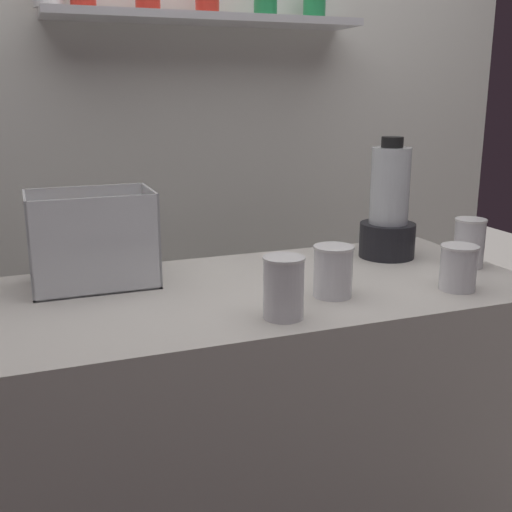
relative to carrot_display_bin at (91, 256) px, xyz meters
name	(u,v)px	position (x,y,z in m)	size (l,w,h in m)	color
counter	(256,448)	(0.38, -0.17, -0.52)	(1.40, 0.64, 0.90)	beige
back_wall_unit	(177,124)	(0.38, 0.60, 0.29)	(2.60, 0.24, 2.50)	silver
carrot_display_bin	(91,256)	(0.00, 0.00, 0.00)	(0.30, 0.20, 0.24)	white
blender_pitcher	(389,211)	(0.84, -0.02, 0.06)	(0.16, 0.16, 0.35)	black
juice_cup_carrot_far_left	(284,292)	(0.35, -0.39, -0.02)	(0.09, 0.09, 0.14)	white
juice_cup_orange_left	(333,275)	(0.52, -0.30, -0.02)	(0.10, 0.10, 0.12)	white
juice_cup_mango_middle	(458,270)	(0.83, -0.36, -0.02)	(0.09, 0.09, 0.11)	white
juice_cup_beet_right	(469,246)	(0.99, -0.20, -0.02)	(0.09, 0.09, 0.13)	white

